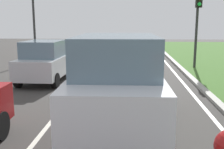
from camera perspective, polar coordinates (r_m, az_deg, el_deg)
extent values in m
plane|color=#383533|center=(11.78, -2.77, -1.74)|extent=(60.00, 60.00, 0.00)
cube|color=silver|center=(11.88, -6.13, -1.67)|extent=(0.12, 32.00, 0.01)
cube|color=silver|center=(11.91, 14.70, -1.93)|extent=(0.12, 32.00, 0.01)
cube|color=#9E9B93|center=(12.01, 17.06, -1.68)|extent=(0.24, 48.00, 0.12)
cube|color=silver|center=(6.41, 1.03, -3.97)|extent=(2.00, 4.54, 1.10)
cube|color=slate|center=(6.09, 1.02, 4.34)|extent=(1.76, 2.74, 0.80)
cylinder|color=black|center=(8.10, -4.90, -4.87)|extent=(0.24, 0.76, 0.76)
cylinder|color=black|center=(8.06, 7.57, -5.00)|extent=(0.24, 0.76, 0.76)
cylinder|color=black|center=(5.26, -9.35, -13.93)|extent=(0.24, 0.76, 0.76)
cylinder|color=black|center=(5.20, 10.48, -14.25)|extent=(0.24, 0.76, 0.76)
cube|color=#B7BABF|center=(12.37, -13.39, 1.88)|extent=(1.73, 3.74, 0.80)
cube|color=slate|center=(12.04, -13.93, 5.17)|extent=(1.53, 1.94, 0.68)
cylinder|color=black|center=(13.85, -14.62, 1.09)|extent=(0.24, 0.61, 0.60)
cylinder|color=black|center=(13.41, -8.55, 1.01)|extent=(0.24, 0.61, 0.60)
cylinder|color=black|center=(11.56, -18.84, -1.04)|extent=(0.24, 0.61, 0.60)
cylinder|color=black|center=(11.03, -11.67, -1.23)|extent=(0.24, 0.61, 0.60)
cylinder|color=#2D2D2D|center=(15.90, 17.10, 9.42)|extent=(0.14, 0.14, 4.59)
sphere|color=green|center=(15.60, 17.63, 13.71)|extent=(0.20, 0.20, 0.20)
cylinder|color=#2D2D2D|center=(18.16, -15.86, 10.86)|extent=(0.14, 0.14, 5.38)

